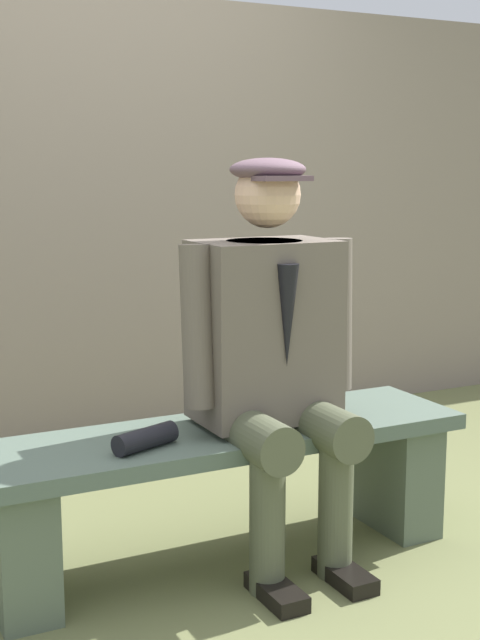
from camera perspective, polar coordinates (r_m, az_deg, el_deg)
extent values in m
plane|color=olive|center=(3.03, -1.01, -15.20)|extent=(30.00, 30.00, 0.00)
cube|color=#4D5E51|center=(2.88, -1.04, -7.48)|extent=(1.62, 0.44, 0.05)
cube|color=#515F4D|center=(3.28, 9.78, -9.57)|extent=(0.17, 0.38, 0.40)
cube|color=#515F4D|center=(2.75, -14.14, -13.65)|extent=(0.17, 0.38, 0.40)
cube|color=#61574D|center=(2.86, 1.55, -0.67)|extent=(0.44, 0.29, 0.58)
cylinder|color=#1E2338|center=(2.83, 1.58, 4.54)|extent=(0.24, 0.24, 0.06)
cone|color=black|center=(2.72, 3.07, 0.28)|extent=(0.07, 0.07, 0.32)
sphere|color=#DBAD8C|center=(2.80, 1.79, 8.05)|extent=(0.21, 0.21, 0.21)
ellipsoid|color=#5D4650|center=(2.80, 1.80, 9.65)|extent=(0.24, 0.24, 0.07)
cube|color=#5D4650|center=(2.71, 2.75, 9.09)|extent=(0.17, 0.09, 0.02)
cylinder|color=#4D533B|center=(2.88, 4.88, -6.57)|extent=(0.15, 0.44, 0.15)
cylinder|color=#4D533B|center=(2.86, 6.17, -11.74)|extent=(0.11, 0.11, 0.47)
cube|color=black|center=(2.90, 6.76, -16.00)|extent=(0.10, 0.24, 0.05)
cylinder|color=#61574D|center=(2.95, 6.24, 0.37)|extent=(0.10, 0.12, 0.50)
cylinder|color=#4D533B|center=(2.77, 0.53, -7.24)|extent=(0.15, 0.44, 0.15)
cylinder|color=#4D533B|center=(2.74, 1.77, -12.65)|extent=(0.11, 0.11, 0.47)
cube|color=black|center=(2.78, 2.36, -17.08)|extent=(0.10, 0.24, 0.05)
cylinder|color=#61574D|center=(2.71, -2.74, -0.42)|extent=(0.10, 0.13, 0.51)
cylinder|color=black|center=(2.68, -6.10, -7.59)|extent=(0.22, 0.14, 0.06)
cube|color=gray|center=(4.25, -10.49, 6.27)|extent=(12.00, 0.24, 2.06)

